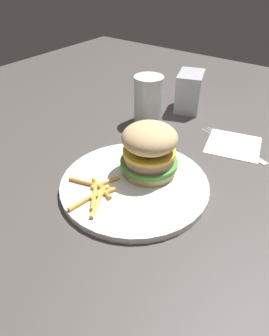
{
  "coord_description": "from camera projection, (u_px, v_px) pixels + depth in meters",
  "views": [
    {
      "loc": [
        0.36,
        0.24,
        0.35
      ],
      "look_at": [
        0.02,
        -0.01,
        0.04
      ],
      "focal_mm": 32.73,
      "sensor_mm": 36.0,
      "label": 1
    }
  ],
  "objects": [
    {
      "name": "fork",
      "position": [
        233.0,
        143.0,
        0.66
      ],
      "size": [
        0.08,
        0.17,
        0.0
      ],
      "color": "silver",
      "rests_on": "napkin"
    },
    {
      "name": "ground_plane",
      "position": [
        147.0,
        185.0,
        0.55
      ],
      "size": [
        1.6,
        1.6,
        0.0
      ],
      "primitive_type": "plane",
      "color": "#47423F"
    },
    {
      "name": "fries_pile",
      "position": [
        96.0,
        192.0,
        0.51
      ],
      "size": [
        0.11,
        0.1,
        0.01
      ],
      "color": "#E5B251",
      "rests_on": "plate"
    },
    {
      "name": "sandwich",
      "position": [
        149.0,
        149.0,
        0.54
      ],
      "size": [
        0.1,
        0.1,
        0.09
      ],
      "color": "tan",
      "rests_on": "plate"
    },
    {
      "name": "drink_glass",
      "position": [
        148.0,
        103.0,
        0.72
      ],
      "size": [
        0.07,
        0.07,
        0.11
      ],
      "color": "silver",
      "rests_on": "ground_plane"
    },
    {
      "name": "napkin",
      "position": [
        233.0,
        145.0,
        0.66
      ],
      "size": [
        0.13,
        0.13,
        0.0
      ],
      "primitive_type": "cube",
      "rotation": [
        0.0,
        0.0,
        0.24
      ],
      "color": "white",
      "rests_on": "ground_plane"
    },
    {
      "name": "plate",
      "position": [
        134.0,
        184.0,
        0.54
      ],
      "size": [
        0.26,
        0.26,
        0.01
      ],
      "primitive_type": "cylinder",
      "color": "white",
      "rests_on": "ground_plane"
    },
    {
      "name": "napkin_dispenser",
      "position": [
        189.0,
        91.0,
        0.78
      ],
      "size": [
        0.1,
        0.09,
        0.09
      ],
      "primitive_type": "cube",
      "rotation": [
        0.0,
        0.0,
        3.48
      ],
      "color": "#B7BABF",
      "rests_on": "ground_plane"
    }
  ]
}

